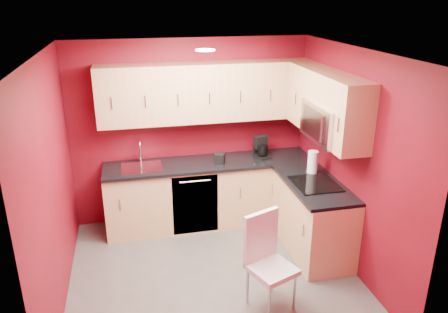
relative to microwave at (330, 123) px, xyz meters
name	(u,v)px	position (x,y,z in m)	size (l,w,h in m)	color
floor	(213,273)	(-1.39, -0.20, -1.66)	(3.20, 3.20, 0.00)	#54514F
ceiling	(211,52)	(-1.39, -0.20, 0.84)	(3.20, 3.20, 0.00)	white
wall_back	(191,132)	(-1.39, 1.30, -0.41)	(3.20, 3.20, 0.00)	maroon
wall_front	(252,250)	(-1.39, -1.70, -0.41)	(3.20, 3.20, 0.00)	maroon
wall_left	(52,187)	(-2.99, -0.20, -0.41)	(3.00, 3.00, 0.00)	maroon
wall_right	(351,161)	(0.21, -0.20, -0.41)	(3.00, 3.00, 0.00)	maroon
base_cabinets_back	(210,194)	(-1.19, 1.00, -1.22)	(2.80, 0.60, 0.87)	#DDB07E
base_cabinets_right	(312,218)	(-0.09, 0.05, -1.22)	(0.60, 1.30, 0.87)	#DDB07E
countertop_back	(210,163)	(-1.19, 0.99, -0.77)	(2.80, 0.63, 0.04)	black
countertop_right	(314,184)	(-0.11, 0.04, -0.77)	(0.63, 1.27, 0.04)	black
upper_cabinets_back	(207,92)	(-1.19, 1.13, 0.17)	(2.80, 0.35, 0.75)	tan
upper_cabinets_right	(325,98)	(0.03, 0.24, 0.23)	(0.35, 1.55, 0.75)	tan
microwave	(330,123)	(0.00, 0.00, 0.00)	(0.42, 0.76, 0.42)	silver
cooktop	(315,184)	(-0.11, 0.00, -0.74)	(0.50, 0.55, 0.01)	black
sink	(141,164)	(-2.09, 1.00, -0.72)	(0.52, 0.42, 0.35)	silver
dishwasher_front	(195,205)	(-1.44, 0.71, -1.22)	(0.60, 0.02, 0.82)	black
downlight	(205,50)	(-1.39, 0.10, 0.82)	(0.20, 0.20, 0.01)	white
coffee_maker	(263,147)	(-0.46, 1.00, -0.60)	(0.18, 0.23, 0.29)	black
napkin_holder	(220,158)	(-1.07, 0.92, -0.68)	(0.12, 0.12, 0.13)	black
paper_towel	(313,162)	(-0.02, 0.32, -0.60)	(0.17, 0.17, 0.29)	white
dining_chair	(272,264)	(-0.93, -0.88, -1.16)	(0.41, 0.43, 1.01)	white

